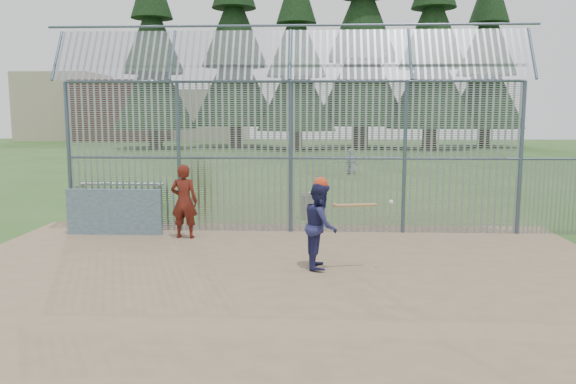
{
  "coord_description": "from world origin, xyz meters",
  "views": [
    {
      "loc": [
        0.62,
        -11.33,
        3.16
      ],
      "look_at": [
        0.0,
        2.0,
        1.3
      ],
      "focal_mm": 35.0,
      "sensor_mm": 36.0,
      "label": 1
    }
  ],
  "objects_px": {
    "onlooker": "(184,201)",
    "bleacher": "(118,194)",
    "dugout_wall": "(114,212)",
    "trash_can": "(309,206)",
    "batter": "(321,226)"
  },
  "relations": [
    {
      "from": "onlooker",
      "to": "batter",
      "type": "bearing_deg",
      "value": 146.43
    },
    {
      "from": "trash_can",
      "to": "dugout_wall",
      "type": "bearing_deg",
      "value": -152.79
    },
    {
      "from": "bleacher",
      "to": "dugout_wall",
      "type": "bearing_deg",
      "value": -71.65
    },
    {
      "from": "onlooker",
      "to": "bleacher",
      "type": "xyz_separation_m",
      "value": [
        -3.52,
        5.11,
        -0.55
      ]
    },
    {
      "from": "dugout_wall",
      "to": "trash_can",
      "type": "bearing_deg",
      "value": 27.21
    },
    {
      "from": "batter",
      "to": "onlooker",
      "type": "bearing_deg",
      "value": 53.24
    },
    {
      "from": "batter",
      "to": "trash_can",
      "type": "xyz_separation_m",
      "value": [
        -0.28,
        5.57,
        -0.52
      ]
    },
    {
      "from": "dugout_wall",
      "to": "onlooker",
      "type": "distance_m",
      "value": 1.98
    },
    {
      "from": "dugout_wall",
      "to": "trash_can",
      "type": "distance_m",
      "value": 5.72
    },
    {
      "from": "dugout_wall",
      "to": "bleacher",
      "type": "bearing_deg",
      "value": 108.35
    },
    {
      "from": "dugout_wall",
      "to": "batter",
      "type": "relative_size",
      "value": 1.42
    },
    {
      "from": "batter",
      "to": "trash_can",
      "type": "height_order",
      "value": "batter"
    },
    {
      "from": "batter",
      "to": "trash_can",
      "type": "relative_size",
      "value": 2.14
    },
    {
      "from": "onlooker",
      "to": "bleacher",
      "type": "distance_m",
      "value": 6.23
    },
    {
      "from": "dugout_wall",
      "to": "batter",
      "type": "xyz_separation_m",
      "value": [
        5.37,
        -2.96,
        0.28
      ]
    }
  ]
}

